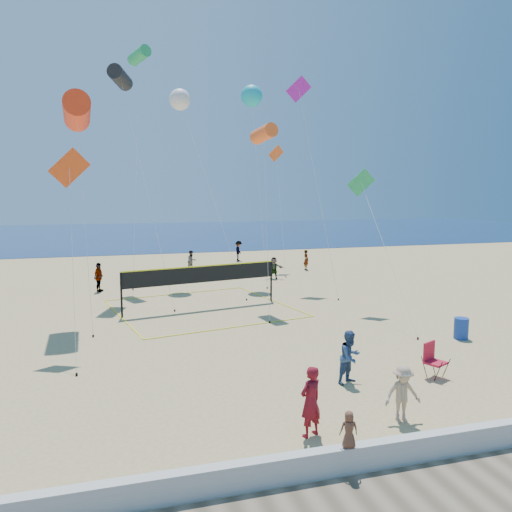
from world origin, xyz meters
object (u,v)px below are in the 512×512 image
object	(u,v)px
woman	(311,401)
volleyball_net	(202,279)
camp_chair	(433,358)
trash_barrel	(461,328)

from	to	relation	value
woman	volleyball_net	world-z (taller)	volleyball_net
camp_chair	woman	bearing A→B (deg)	-178.47
trash_barrel	volleyball_net	xyz separation A→B (m)	(-9.39, 8.33, 1.10)
camp_chair	volleyball_net	size ratio (longest dim) A/B	0.13
camp_chair	volleyball_net	distance (m)	13.02
woman	trash_barrel	size ratio (longest dim) A/B	2.05
camp_chair	trash_barrel	size ratio (longest dim) A/B	1.47
woman	trash_barrel	distance (m)	10.97
woman	volleyball_net	distance (m)	14.35
woman	camp_chair	xyz separation A→B (m)	(5.37, 2.61, -0.24)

